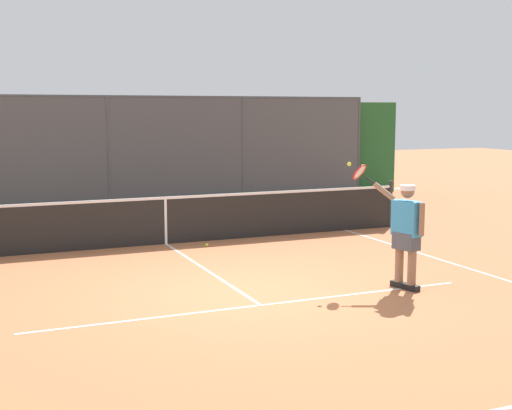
# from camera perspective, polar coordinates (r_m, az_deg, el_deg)

# --- Properties ---
(ground_plane) EXTENTS (60.00, 60.00, 0.00)m
(ground_plane) POSITION_cam_1_polar(r_m,az_deg,el_deg) (10.39, -1.14, -7.21)
(ground_plane) COLOR #B76B42
(court_line_markings) EXTENTS (8.37, 8.82, 0.01)m
(court_line_markings) POSITION_cam_1_polar(r_m,az_deg,el_deg) (9.45, 1.27, -8.73)
(court_line_markings) COLOR white
(court_line_markings) RESTS_ON ground
(fence_backdrop) EXTENTS (18.81, 1.37, 3.08)m
(fence_backdrop) POSITION_cam_1_polar(r_m,az_deg,el_deg) (20.14, -12.28, 4.09)
(fence_backdrop) COLOR #474C51
(fence_backdrop) RESTS_ON ground
(tennis_net) EXTENTS (10.76, 0.09, 1.07)m
(tennis_net) POSITION_cam_1_polar(r_m,az_deg,el_deg) (14.13, -7.39, -1.20)
(tennis_net) COLOR #2D2D2D
(tennis_net) RESTS_ON ground
(tennis_player) EXTENTS (0.70, 1.25, 1.87)m
(tennis_player) POSITION_cam_1_polar(r_m,az_deg,el_deg) (10.69, 12.08, -1.92)
(tennis_player) COLOR black
(tennis_player) RESTS_ON ground
(tennis_ball_mid_court) EXTENTS (0.07, 0.07, 0.07)m
(tennis_ball_mid_court) POSITION_cam_1_polar(r_m,az_deg,el_deg) (13.86, -4.05, -3.27)
(tennis_ball_mid_court) COLOR #D6E042
(tennis_ball_mid_court) RESTS_ON ground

